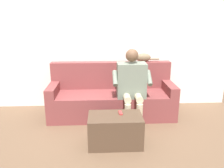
{
  "coord_description": "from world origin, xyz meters",
  "views": [
    {
      "loc": [
        0.18,
        3.61,
        1.68
      ],
      "look_at": [
        0.0,
        -0.01,
        0.6
      ],
      "focal_mm": 36.39,
      "sensor_mm": 36.0,
      "label": 1
    }
  ],
  "objects": [
    {
      "name": "person_solo_seated",
      "position": [
        -0.3,
        0.18,
        0.68
      ],
      "size": [
        0.61,
        0.53,
        1.2
      ],
      "color": "slate",
      "rests_on": "ground"
    },
    {
      "name": "couch",
      "position": [
        0.0,
        -0.14,
        0.31
      ],
      "size": [
        2.13,
        0.73,
        0.91
      ],
      "color": "brown",
      "rests_on": "ground"
    },
    {
      "name": "back_wall",
      "position": [
        0.0,
        -0.63,
        1.28
      ],
      "size": [
        4.56,
        0.06,
        2.55
      ],
      "primitive_type": "cube",
      "color": "silver",
      "rests_on": "ground"
    },
    {
      "name": "remote_red",
      "position": [
        -0.08,
        0.78,
        0.43
      ],
      "size": [
        0.05,
        0.12,
        0.02
      ],
      "primitive_type": "cube",
      "rotation": [
        0.0,
        0.0,
        1.65
      ],
      "color": "#B73333",
      "rests_on": "coffee_table"
    },
    {
      "name": "ground_plane",
      "position": [
        0.0,
        0.6,
        0.0
      ],
      "size": [
        8.0,
        8.0,
        0.0
      ],
      "primitive_type": "plane",
      "color": "brown"
    },
    {
      "name": "coffee_table",
      "position": [
        0.0,
        0.86,
        0.21
      ],
      "size": [
        0.72,
        0.43,
        0.42
      ],
      "color": "#4C3828",
      "rests_on": "ground"
    },
    {
      "name": "cat_on_backrest",
      "position": [
        -0.53,
        -0.37,
        0.98
      ],
      "size": [
        0.51,
        0.12,
        0.16
      ],
      "color": "#756047",
      "rests_on": "couch"
    }
  ]
}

